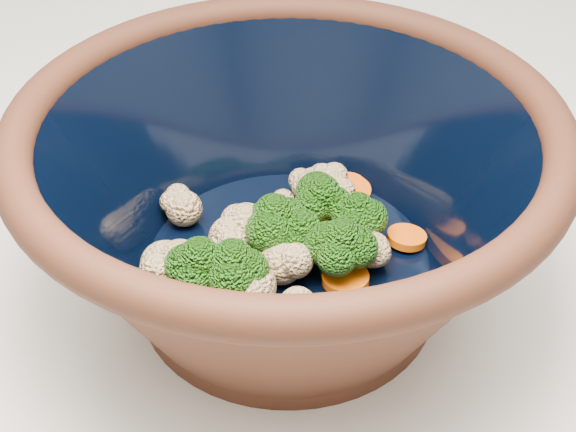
# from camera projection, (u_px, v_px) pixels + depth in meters

# --- Properties ---
(mixing_bowl) EXTENTS (0.39, 0.39, 0.16)m
(mixing_bowl) POSITION_uv_depth(u_px,v_px,m) (288.00, 198.00, 0.54)
(mixing_bowl) COLOR black
(mixing_bowl) RESTS_ON counter
(vegetable_pile) EXTENTS (0.19, 0.20, 0.05)m
(vegetable_pile) POSITION_uv_depth(u_px,v_px,m) (280.00, 236.00, 0.55)
(vegetable_pile) COLOR #608442
(vegetable_pile) RESTS_ON mixing_bowl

